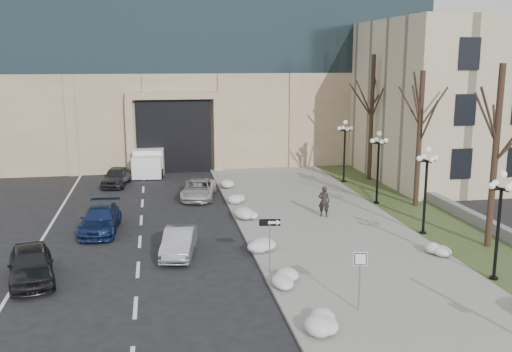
# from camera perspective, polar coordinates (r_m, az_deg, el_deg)

# --- Properties ---
(sidewalk) EXTENTS (9.00, 40.00, 0.12)m
(sidewalk) POSITION_cam_1_polar(r_m,az_deg,el_deg) (31.27, 7.17, -5.42)
(sidewalk) COLOR gray
(sidewalk) RESTS_ON ground
(curb) EXTENTS (0.30, 40.00, 0.14)m
(curb) POSITION_cam_1_polar(r_m,az_deg,el_deg) (30.28, -1.04, -5.89)
(curb) COLOR gray
(curb) RESTS_ON ground
(grass_strip) EXTENTS (4.00, 40.00, 0.10)m
(grass_strip) POSITION_cam_1_polar(r_m,az_deg,el_deg) (33.74, 17.80, -4.65)
(grass_strip) COLOR #314221
(grass_strip) RESTS_ON ground
(stone_wall) EXTENTS (0.50, 30.00, 0.70)m
(stone_wall) POSITION_cam_1_polar(r_m,az_deg,el_deg) (36.29, 19.17, -3.11)
(stone_wall) COLOR slate
(stone_wall) RESTS_ON ground
(classical_building) EXTENTS (22.00, 18.12, 12.00)m
(classical_building) POSITION_cam_1_polar(r_m,az_deg,el_deg) (50.73, 22.95, 7.15)
(classical_building) COLOR #C3B592
(classical_building) RESTS_ON ground
(car_a) EXTENTS (2.66, 4.68, 1.50)m
(car_a) POSITION_cam_1_polar(r_m,az_deg,el_deg) (25.95, -21.60, -8.21)
(car_a) COLOR black
(car_a) RESTS_ON ground
(car_b) EXTENTS (2.03, 4.12, 1.30)m
(car_b) POSITION_cam_1_polar(r_m,az_deg,el_deg) (27.49, -7.71, -6.58)
(car_b) COLOR #A0A2A7
(car_b) RESTS_ON ground
(car_c) EXTENTS (2.18, 4.82, 1.37)m
(car_c) POSITION_cam_1_polar(r_m,az_deg,el_deg) (31.97, -15.30, -4.21)
(car_c) COLOR navy
(car_c) RESTS_ON ground
(car_d) EXTENTS (2.85, 4.78, 1.24)m
(car_d) POSITION_cam_1_polar(r_m,az_deg,el_deg) (38.27, -5.77, -1.34)
(car_d) COLOR silver
(car_d) RESTS_ON ground
(car_e) EXTENTS (2.27, 4.26, 1.38)m
(car_e) POSITION_cam_1_polar(r_m,az_deg,el_deg) (43.11, -13.79, -0.05)
(car_e) COLOR #2B2B2F
(car_e) RESTS_ON ground
(pedestrian) EXTENTS (0.78, 0.67, 1.82)m
(pedestrian) POSITION_cam_1_polar(r_m,az_deg,el_deg) (33.48, 6.81, -2.54)
(pedestrian) COLOR black
(pedestrian) RESTS_ON sidewalk
(box_truck) EXTENTS (2.87, 6.82, 2.11)m
(box_truck) POSITION_cam_1_polar(r_m,az_deg,el_deg) (47.48, -10.53, 1.57)
(box_truck) COLOR white
(box_truck) RESTS_ON ground
(one_way_sign) EXTENTS (0.95, 0.29, 2.54)m
(one_way_sign) POSITION_cam_1_polar(r_m,az_deg,el_deg) (24.33, 1.75, -5.32)
(one_way_sign) COLOR slate
(one_way_sign) RESTS_ON ground
(keep_sign) EXTENTS (0.50, 0.17, 2.37)m
(keep_sign) POSITION_cam_1_polar(r_m,az_deg,el_deg) (21.26, 10.36, -9.09)
(keep_sign) COLOR slate
(keep_sign) RESTS_ON ground
(snow_clump_b) EXTENTS (1.10, 1.60, 0.36)m
(snow_clump_b) POSITION_cam_1_polar(r_m,az_deg,el_deg) (20.30, 6.03, -14.44)
(snow_clump_b) COLOR silver
(snow_clump_b) RESTS_ON sidewalk
(snow_clump_c) EXTENTS (1.10, 1.60, 0.36)m
(snow_clump_c) POSITION_cam_1_polar(r_m,az_deg,el_deg) (23.73, 2.91, -10.39)
(snow_clump_c) COLOR silver
(snow_clump_c) RESTS_ON sidewalk
(snow_clump_d) EXTENTS (1.10, 1.60, 0.36)m
(snow_clump_d) POSITION_cam_1_polar(r_m,az_deg,el_deg) (27.67, 0.25, -7.10)
(snow_clump_d) COLOR silver
(snow_clump_d) RESTS_ON sidewalk
(snow_clump_e) EXTENTS (1.10, 1.60, 0.36)m
(snow_clump_e) POSITION_cam_1_polar(r_m,az_deg,el_deg) (32.65, -0.55, -4.15)
(snow_clump_e) COLOR silver
(snow_clump_e) RESTS_ON sidewalk
(snow_clump_f) EXTENTS (1.10, 1.60, 0.36)m
(snow_clump_f) POSITION_cam_1_polar(r_m,az_deg,el_deg) (36.50, -1.59, -2.44)
(snow_clump_f) COLOR silver
(snow_clump_f) RESTS_ON sidewalk
(snow_clump_g) EXTENTS (1.10, 1.60, 0.36)m
(snow_clump_g) POSITION_cam_1_polar(r_m,az_deg,el_deg) (41.30, -2.61, -0.78)
(snow_clump_g) COLOR silver
(snow_clump_g) RESTS_ON sidewalk
(snow_clump_i) EXTENTS (1.10, 1.60, 0.36)m
(snow_clump_i) POSITION_cam_1_polar(r_m,az_deg,el_deg) (28.60, 17.33, -7.03)
(snow_clump_i) COLOR silver
(snow_clump_i) RESTS_ON sidewalk
(lamppost_a) EXTENTS (1.18, 1.18, 4.76)m
(lamppost_a) POSITION_cam_1_polar(r_m,az_deg,el_deg) (25.49, 23.18, -3.22)
(lamppost_a) COLOR black
(lamppost_a) RESTS_ON ground
(lamppost_b) EXTENTS (1.18, 1.18, 4.76)m
(lamppost_b) POSITION_cam_1_polar(r_m,az_deg,el_deg) (30.96, 16.65, -0.25)
(lamppost_b) COLOR black
(lamppost_b) RESTS_ON ground
(lamppost_c) EXTENTS (1.18, 1.18, 4.76)m
(lamppost_c) POSITION_cam_1_polar(r_m,az_deg,el_deg) (36.77, 12.14, 1.82)
(lamppost_c) COLOR black
(lamppost_c) RESTS_ON ground
(lamppost_d) EXTENTS (1.18, 1.18, 4.76)m
(lamppost_d) POSITION_cam_1_polar(r_m,az_deg,el_deg) (42.77, 8.86, 3.31)
(lamppost_d) COLOR black
(lamppost_d) RESTS_ON ground
(tree_near) EXTENTS (3.20, 3.20, 9.00)m
(tree_near) POSITION_cam_1_polar(r_m,az_deg,el_deg) (29.48, 22.98, 4.17)
(tree_near) COLOR black
(tree_near) RESTS_ON ground
(tree_mid) EXTENTS (3.20, 3.20, 8.50)m
(tree_mid) POSITION_cam_1_polar(r_m,az_deg,el_deg) (36.44, 16.11, 5.39)
(tree_mid) COLOR black
(tree_mid) RESTS_ON ground
(tree_far) EXTENTS (3.20, 3.20, 9.50)m
(tree_far) POSITION_cam_1_polar(r_m,az_deg,el_deg) (43.67, 11.53, 7.45)
(tree_far) COLOR black
(tree_far) RESTS_ON ground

